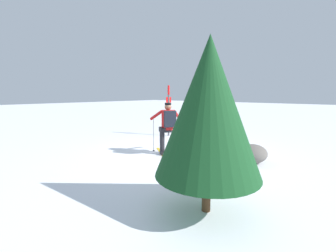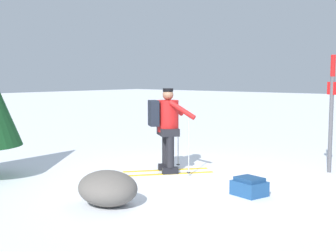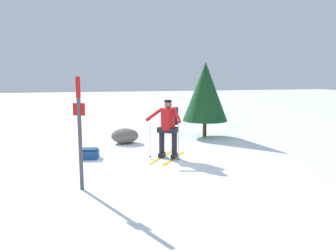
{
  "view_description": "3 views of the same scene",
  "coord_description": "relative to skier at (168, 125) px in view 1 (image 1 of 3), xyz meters",
  "views": [
    {
      "loc": [
        -5.64,
        -4.28,
        1.89
      ],
      "look_at": [
        -0.45,
        0.18,
        0.89
      ],
      "focal_mm": 24.0,
      "sensor_mm": 36.0,
      "label": 1
    },
    {
      "loc": [
        5.26,
        -6.53,
        1.84
      ],
      "look_at": [
        -0.45,
        0.18,
        0.89
      ],
      "focal_mm": 50.0,
      "sensor_mm": 36.0,
      "label": 2
    },
    {
      "loc": [
        1.98,
        8.68,
        2.23
      ],
      "look_at": [
        -0.45,
        0.18,
        0.89
      ],
      "focal_mm": 35.0,
      "sensor_mm": 36.0,
      "label": 3
    }
  ],
  "objects": [
    {
      "name": "ground_plane",
      "position": [
        0.47,
        -0.16,
        -0.94
      ],
      "size": [
        80.0,
        80.0,
        0.0
      ],
      "primitive_type": "plane",
      "color": "white"
    },
    {
      "name": "skier",
      "position": [
        0.0,
        0.0,
        0.0
      ],
      "size": [
        1.38,
        1.62,
        1.6
      ],
      "color": "gold",
      "rests_on": "ground_plane"
    },
    {
      "name": "dropped_backpack",
      "position": [
        2.1,
        -0.5,
        -0.8
      ],
      "size": [
        0.55,
        0.49,
        0.28
      ],
      "color": "navy",
      "rests_on": "ground_plane"
    },
    {
      "name": "trail_marker",
      "position": [
        2.37,
        2.01,
        0.38
      ],
      "size": [
        0.23,
        0.12,
        2.23
      ],
      "color": "#4C4C51",
      "rests_on": "ground_plane"
    },
    {
      "name": "rock_boulder",
      "position": [
        0.86,
        -2.3,
        -0.69
      ],
      "size": [
        0.91,
        0.78,
        0.5
      ],
      "primitive_type": "ellipsoid",
      "color": "#5B5651",
      "rests_on": "ground_plane"
    },
    {
      "name": "pine_tree",
      "position": [
        -2.18,
        -2.68,
        0.74
      ],
      "size": [
        1.65,
        1.65,
        2.75
      ],
      "color": "#4C331E",
      "rests_on": "ground_plane"
    }
  ]
}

